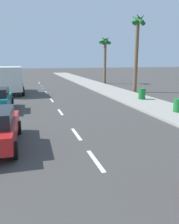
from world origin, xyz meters
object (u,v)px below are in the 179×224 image
at_px(delivery_truck, 10,79).
at_px(palm_tree_distant, 105,47).
at_px(palm_tree_far, 137,36).
at_px(trash_bin_far, 142,94).
at_px(trash_bin_near, 178,105).

relative_size(delivery_truck, palm_tree_distant, 0.91).
distance_m(delivery_truck, palm_tree_far, 14.05).
bearing_deg(delivery_truck, palm_tree_distant, 27.20).
distance_m(palm_tree_far, palm_tree_distant, 9.66).
relative_size(palm_tree_far, trash_bin_far, 8.90).
distance_m(palm_tree_distant, trash_bin_far, 15.48).
relative_size(trash_bin_near, trash_bin_far, 0.93).
height_order(palm_tree_far, palm_tree_distant, palm_tree_far).
height_order(palm_tree_distant, trash_bin_far, palm_tree_distant).
relative_size(palm_tree_distant, trash_bin_far, 7.49).
bearing_deg(palm_tree_far, trash_bin_far, -111.38).
bearing_deg(palm_tree_far, palm_tree_distant, 90.02).
bearing_deg(trash_bin_far, palm_tree_distant, 82.39).
bearing_deg(trash_bin_far, delivery_truck, 146.26).
height_order(delivery_truck, trash_bin_near, delivery_truck).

